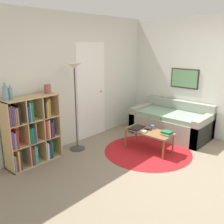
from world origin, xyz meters
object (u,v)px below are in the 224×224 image
Objects in this scene: cup at (152,127)px; vase_on_shelf at (48,89)px; bowl at (143,131)px; bottle_left at (5,93)px; couch at (172,123)px; bookshelf at (31,131)px; floor_lamp at (75,83)px; laptop at (137,128)px; coffee_table at (149,133)px; bottle_middle at (10,94)px.

vase_on_shelf is (-1.56, 1.19, 0.83)m from cup.
bowl is 1.93m from vase_on_shelf.
vase_on_shelf is at bearing 137.13° from bowl.
vase_on_shelf is (-1.27, 1.18, 0.85)m from bowl.
bottle_left is (-2.02, 1.18, 0.88)m from bowl.
vase_on_shelf is at bearing 155.44° from couch.
cup is at bearing -2.82° from bowl.
bookshelf is 2.29m from cup.
floor_lamp reaches higher than vase_on_shelf.
floor_lamp reaches higher than laptop.
floor_lamp is at bearing -6.11° from bottle_left.
bottle_left is (-2.31, 1.19, 0.87)m from cup.
laptop is 2.32× the size of vase_on_shelf.
laptop is (1.78, -0.94, -0.18)m from bookshelf.
bottle_left is at bearing 149.84° from bowl.
coffee_table is at bearing -175.26° from couch.
cup is (-0.91, -0.06, 0.15)m from couch.
vase_on_shelf reaches higher than bookshelf.
cup is 0.27× the size of bottle_left.
cup is at bearing -55.50° from laptop.
bottle_middle is at bearing 149.05° from coffee_table.
floor_lamp reaches higher than cup.
bowl is at bearing -30.16° from bottle_left.
floor_lamp reaches higher than coffee_table.
vase_on_shelf reaches higher than cup.
couch is 10.56× the size of vase_on_shelf.
bottle_middle reaches higher than couch.
vase_on_shelf is (0.75, 0.00, -0.04)m from bottle_left.
couch is at bearing -26.75° from floor_lamp.
bowl is (0.77, -1.04, -0.90)m from floor_lamp.
floor_lamp is (0.90, -0.14, 0.73)m from bookshelf.
couch reaches higher than bowl.
laptop is (0.88, -0.80, -0.91)m from floor_lamp.
bowl is 1.62× the size of cup.
bowl is 2.43m from bottle_middle.
vase_on_shelf is (0.39, 0.00, 0.68)m from bookshelf.
couch reaches higher than cup.
floor_lamp is at bearing -15.30° from vase_on_shelf.
vase_on_shelf is (-1.40, 1.22, 0.91)m from coffee_table.
cup is 2.67m from bottle_middle.
floor_lamp reaches higher than bookshelf.
bowl is 0.29m from cup.
bottle_middle is at bearing 172.27° from floor_lamp.
vase_on_shelf reaches higher than couch.
bottle_middle is at bearing 14.68° from bottle_left.
bottle_left is (-2.14, 0.94, 0.89)m from laptop.
laptop is (-0.02, 0.28, 0.06)m from coffee_table.
bottle_left reaches higher than bottle_middle.
vase_on_shelf is at bearing 0.08° from bookshelf.
coffee_table is 0.15m from bowl.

